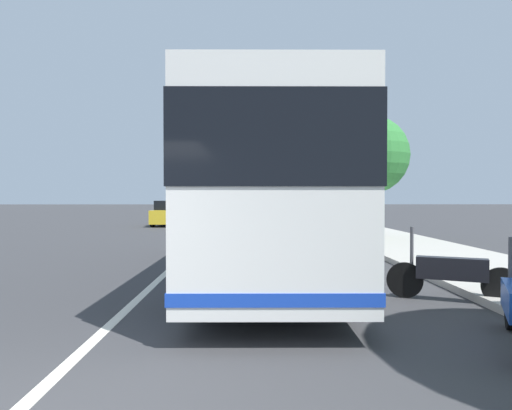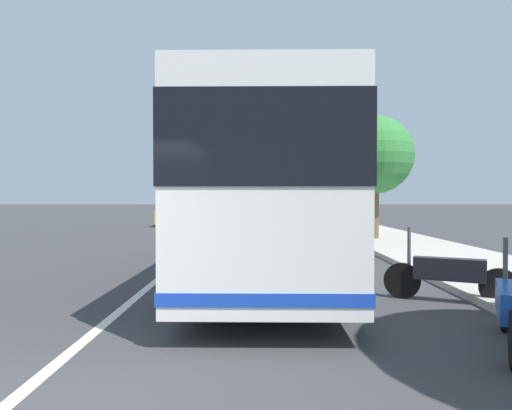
% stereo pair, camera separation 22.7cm
% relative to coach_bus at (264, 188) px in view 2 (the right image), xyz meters
% --- Properties ---
extents(sidewalk_curb, '(110.00, 3.60, 0.14)m').
position_rel_coach_bus_xyz_m(sidewalk_curb, '(2.71, -5.25, -1.92)').
color(sidewalk_curb, '#B2ADA3').
rests_on(sidewalk_curb, ground).
extents(lane_divider_line, '(110.00, 0.16, 0.01)m').
position_rel_coach_bus_xyz_m(lane_divider_line, '(2.71, 2.30, -1.98)').
color(lane_divider_line, silver).
rests_on(lane_divider_line, ground).
extents(coach_bus, '(10.80, 2.70, 3.46)m').
position_rel_coach_bus_xyz_m(coach_bus, '(0.00, 0.00, 0.00)').
color(coach_bus, silver).
rests_on(coach_bus, ground).
extents(motorcycle_angled, '(1.97, 0.98, 1.26)m').
position_rel_coach_bus_xyz_m(motorcycle_angled, '(-5.18, -2.82, -1.52)').
color(motorcycle_angled, black).
rests_on(motorcycle_angled, ground).
extents(motorcycle_by_tree, '(0.95, 1.99, 1.26)m').
position_rel_coach_bus_xyz_m(motorcycle_by_tree, '(-2.87, -3.08, -1.51)').
color(motorcycle_by_tree, black).
rests_on(motorcycle_by_tree, ground).
extents(car_oncoming, '(4.60, 2.02, 1.48)m').
position_rel_coach_bus_xyz_m(car_oncoming, '(36.06, -0.47, -1.28)').
color(car_oncoming, black).
rests_on(car_oncoming, ground).
extents(car_far_distant, '(3.98, 1.96, 1.56)m').
position_rel_coach_bus_xyz_m(car_far_distant, '(18.00, 5.19, -1.25)').
color(car_far_distant, gold).
rests_on(car_far_distant, ground).
extents(car_ahead_same_lane, '(4.19, 2.14, 1.54)m').
position_rel_coach_bus_xyz_m(car_ahead_same_lane, '(30.21, 4.31, -1.25)').
color(car_ahead_same_lane, silver).
rests_on(car_ahead_same_lane, ground).
extents(car_behind_bus, '(4.67, 1.90, 1.56)m').
position_rel_coach_bus_xyz_m(car_behind_bus, '(22.69, -0.21, -1.25)').
color(car_behind_bus, gray).
rests_on(car_behind_bus, ground).
extents(roadside_tree_mid_block, '(3.13, 3.13, 5.05)m').
position_rel_coach_bus_xyz_m(roadside_tree_mid_block, '(7.76, -4.55, 1.47)').
color(roadside_tree_mid_block, brown).
rests_on(roadside_tree_mid_block, ground).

